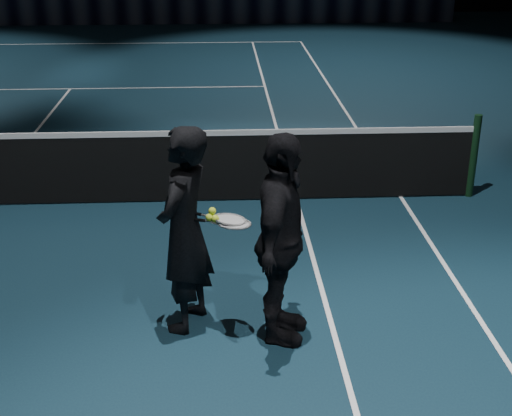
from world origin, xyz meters
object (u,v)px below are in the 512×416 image
Objects in this scene: player_b at (281,240)px; tennis_balls at (212,216)px; racket_lower at (234,224)px; racket_upper at (230,219)px; player_a at (184,230)px.

player_b reaches higher than tennis_balls.
racket_lower is 1.00× the size of racket_upper.
tennis_balls is at bearing 87.29° from player_b.
tennis_balls is (-0.15, 0.01, 0.03)m from racket_upper.
player_a and player_b have the same top height.
player_a reaches higher than racket_upper.
racket_upper is (-0.04, 0.05, 0.02)m from racket_lower.
racket_lower is at bearing -42.66° from racket_upper.
player_b reaches higher than racket_lower.
player_a is 2.75× the size of racket_upper.
player_b is at bearing -9.08° from racket_upper.
player_b is at bearing -17.42° from tennis_balls.
racket_lower is 5.67× the size of tennis_balls.
tennis_balls is (-0.19, 0.06, 0.05)m from racket_lower.
player_a is at bearing -178.29° from racket_upper.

